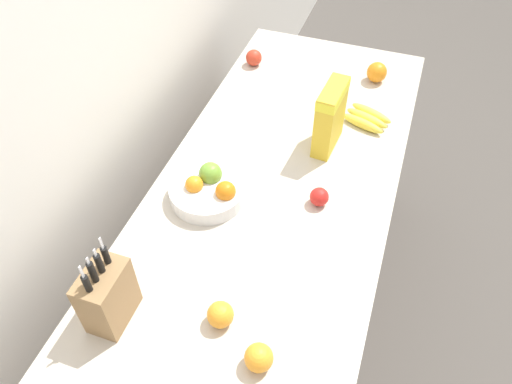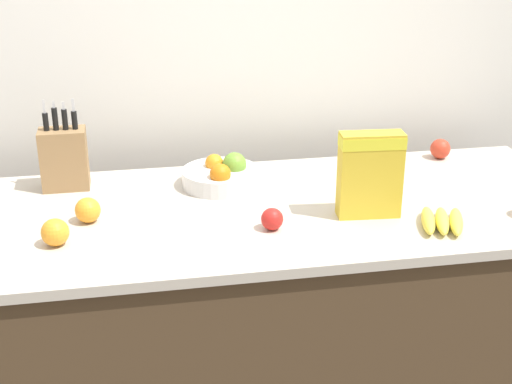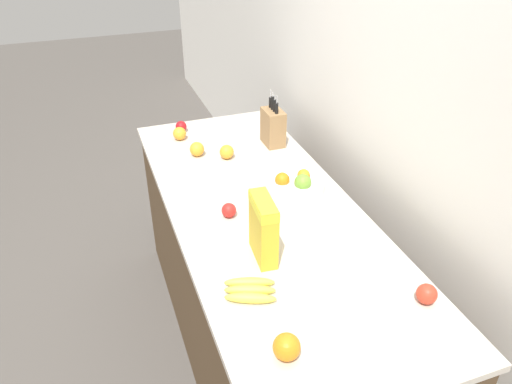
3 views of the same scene
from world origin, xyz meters
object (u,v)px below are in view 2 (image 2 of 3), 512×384
object	(u,v)px
knife_block	(64,158)
fruit_bowl	(222,175)
cereal_box	(370,171)
apple_rear	(440,149)
apple_leftmost	(272,219)
orange_mid_left	(88,210)
banana_bunch	(442,221)
orange_front_center	(55,232)

from	to	relation	value
knife_block	fruit_bowl	bearing A→B (deg)	-8.48
cereal_box	knife_block	bearing A→B (deg)	161.17
apple_rear	apple_leftmost	bearing A→B (deg)	-146.22
apple_rear	orange_mid_left	bearing A→B (deg)	-164.82
knife_block	apple_leftmost	distance (m)	0.75
fruit_bowl	orange_mid_left	bearing A→B (deg)	-153.22
cereal_box	apple_rear	bearing A→B (deg)	50.79
knife_block	banana_bunch	bearing A→B (deg)	-25.26
fruit_bowl	orange_mid_left	distance (m)	0.48
orange_mid_left	fruit_bowl	bearing A→B (deg)	26.78
orange_front_center	orange_mid_left	size ratio (longest dim) A/B	1.02
knife_block	cereal_box	bearing A→B (deg)	-23.59
apple_rear	orange_mid_left	xyz separation A→B (m)	(-1.26, -0.34, 0.00)
fruit_bowl	apple_leftmost	size ratio (longest dim) A/B	4.01
fruit_bowl	banana_bunch	bearing A→B (deg)	-36.98
banana_bunch	orange_mid_left	xyz separation A→B (m)	(-1.01, 0.22, 0.02)
orange_front_center	cereal_box	bearing A→B (deg)	2.33
fruit_bowl	orange_mid_left	world-z (taller)	fruit_bowl
orange_mid_left	knife_block	bearing A→B (deg)	105.13
knife_block	orange_mid_left	world-z (taller)	knife_block
orange_front_center	knife_block	bearing A→B (deg)	89.48
knife_block	apple_leftmost	size ratio (longest dim) A/B	4.62
orange_front_center	apple_rear	bearing A→B (deg)	19.77
apple_rear	banana_bunch	bearing A→B (deg)	-113.32
cereal_box	orange_mid_left	size ratio (longest dim) A/B	3.43
fruit_bowl	apple_rear	size ratio (longest dim) A/B	3.56
fruit_bowl	apple_rear	xyz separation A→B (m)	(0.83, 0.12, -0.00)
cereal_box	apple_rear	distance (m)	0.63
orange_mid_left	orange_front_center	bearing A→B (deg)	-120.59
cereal_box	orange_mid_left	bearing A→B (deg)	177.63
apple_rear	apple_leftmost	xyz separation A→B (m)	(-0.73, -0.49, -0.00)
apple_rear	orange_front_center	world-z (taller)	orange_front_center
banana_bunch	orange_mid_left	distance (m)	1.04
cereal_box	fruit_bowl	bearing A→B (deg)	145.97
cereal_box	fruit_bowl	xyz separation A→B (m)	(-0.40, 0.32, -0.11)
knife_block	apple_leftmost	xyz separation A→B (m)	(0.60, -0.44, -0.07)
cereal_box	apple_rear	world-z (taller)	cereal_box
orange_front_center	orange_mid_left	bearing A→B (deg)	59.41
cereal_box	orange_mid_left	xyz separation A→B (m)	(-0.83, 0.10, -0.11)
fruit_bowl	banana_bunch	distance (m)	0.73
orange_mid_left	banana_bunch	bearing A→B (deg)	-12.41
fruit_bowl	banana_bunch	size ratio (longest dim) A/B	1.26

